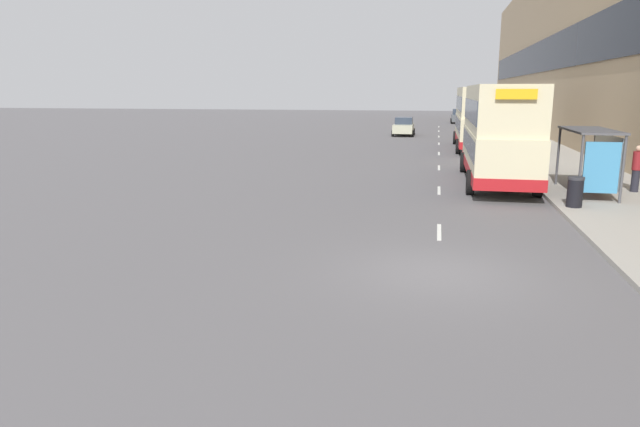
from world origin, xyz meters
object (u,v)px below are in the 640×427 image
Objects in this scene: double_decker_bus_near at (499,132)px; pedestrian_1 at (597,159)px; pedestrian_2 at (542,160)px; car_0 at (459,116)px; bus_shelter at (596,150)px; pedestrian_at_shelter at (637,168)px; double_decker_bus_ahead at (477,117)px; litter_bin at (575,192)px; car_1 at (404,126)px.

pedestrian_1 is (4.39, 0.97, -1.22)m from double_decker_bus_near.
pedestrian_1 is 2.41m from pedestrian_2.
bus_shelter is at bearing -86.37° from car_0.
pedestrian_1 is at bearing 103.72° from pedestrian_at_shelter.
bus_shelter is 18.85m from double_decker_bus_ahead.
double_decker_bus_near is 9.75× the size of litter_bin.
pedestrian_1 is at bearing 12.51° from double_decker_bus_near.
pedestrian_1 is at bearing -73.33° from double_decker_bus_ahead.
pedestrian_2 is 1.65× the size of litter_bin.
bus_shelter reaches higher than pedestrian_1.
pedestrian_2 is (2.02, 0.57, -1.26)m from double_decker_bus_near.
litter_bin is at bearing -84.48° from double_decker_bus_ahead.
car_0 is at bearing 90.02° from double_decker_bus_near.
pedestrian_at_shelter is at bearing 110.24° from car_1.
litter_bin is at bearing -114.32° from bus_shelter.
car_1 is 31.25m from pedestrian_at_shelter.
car_0 is at bearing 92.39° from pedestrian_2.
double_decker_bus_ahead is 21.42m from litter_bin.
pedestrian_1 reaches higher than pedestrian_2.
pedestrian_at_shelter is at bearing 50.74° from litter_bin.
car_1 is at bearing -104.56° from car_0.
bus_shelter is 3.20m from litter_bin.
double_decker_bus_near is 49.26m from car_0.
double_decker_bus_ahead is at bearing 106.67° from pedestrian_1.
bus_shelter reaches higher than litter_bin.
bus_shelter reaches higher than car_0.
litter_bin is (2.05, -21.26, -1.62)m from double_decker_bus_ahead.
double_decker_bus_ahead is at bearing 115.91° from car_1.
car_0 is 51.47m from pedestrian_at_shelter.
car_0 is 48.71m from pedestrian_2.
pedestrian_at_shelter is 1.75× the size of litter_bin.
car_1 is at bearing 106.08° from pedestrian_2.
bus_shelter is 2.43× the size of pedestrian_2.
litter_bin is (0.06, -6.26, -0.35)m from pedestrian_2.
car_0 is 3.94× the size of litter_bin.
double_decker_bus_near is at bearing -89.98° from car_0.
pedestrian_at_shelter is (5.09, -17.54, -1.21)m from double_decker_bus_ahead.
car_0 is 2.28× the size of pedestrian_1.
pedestrian_2 is 6.27m from litter_bin.
car_0 is at bearing 93.63° from bus_shelter.
car_0 is at bearing 95.22° from pedestrian_1.
double_decker_bus_near reaches higher than litter_bin.
double_decker_bus_ahead reaches higher than litter_bin.
bus_shelter is at bearing -150.87° from pedestrian_at_shelter.
pedestrian_2 is at bearing -87.61° from car_0.
bus_shelter is 0.41× the size of double_decker_bus_near.
pedestrian_at_shelter reaches higher than car_0.
litter_bin is at bearing -69.96° from double_decker_bus_near.
pedestrian_at_shelter is 1.06× the size of pedestrian_2.
bus_shelter is 2.23m from pedestrian_at_shelter.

